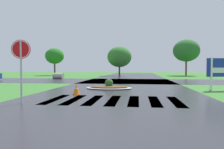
{
  "coord_description": "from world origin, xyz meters",
  "views": [
    {
      "loc": [
        1.08,
        -3.85,
        1.47
      ],
      "look_at": [
        -0.42,
        8.15,
        1.05
      ],
      "focal_mm": 33.38,
      "sensor_mm": 36.0,
      "label": 1
    }
  ],
  "objects_px": {
    "median_island": "(109,87)",
    "traffic_cone": "(76,89)",
    "stop_sign": "(21,56)",
    "drainage_pipe_stack": "(58,76)"
  },
  "relations": [
    {
      "from": "stop_sign",
      "to": "median_island",
      "type": "distance_m",
      "value": 7.1
    },
    {
      "from": "median_island",
      "to": "traffic_cone",
      "type": "bearing_deg",
      "value": -112.2
    },
    {
      "from": "median_island",
      "to": "traffic_cone",
      "type": "relative_size",
      "value": 5.37
    },
    {
      "from": "median_island",
      "to": "stop_sign",
      "type": "bearing_deg",
      "value": -112.89
    },
    {
      "from": "stop_sign",
      "to": "traffic_cone",
      "type": "height_order",
      "value": "stop_sign"
    },
    {
      "from": "stop_sign",
      "to": "drainage_pipe_stack",
      "type": "bearing_deg",
      "value": 95.4
    },
    {
      "from": "median_island",
      "to": "drainage_pipe_stack",
      "type": "height_order",
      "value": "drainage_pipe_stack"
    },
    {
      "from": "median_island",
      "to": "drainage_pipe_stack",
      "type": "bearing_deg",
      "value": 126.07
    },
    {
      "from": "median_island",
      "to": "drainage_pipe_stack",
      "type": "relative_size",
      "value": 2.38
    },
    {
      "from": "stop_sign",
      "to": "drainage_pipe_stack",
      "type": "distance_m",
      "value": 18.13
    }
  ]
}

